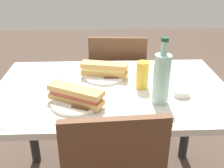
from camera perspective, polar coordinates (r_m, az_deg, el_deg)
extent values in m
cube|color=beige|center=(1.36, 0.00, -1.33)|extent=(1.17, 0.75, 0.03)
cylinder|color=#262628|center=(1.90, 15.77, -6.45)|extent=(0.06, 0.06, 0.70)
cylinder|color=#262628|center=(1.87, -16.88, -7.15)|extent=(0.06, 0.06, 0.70)
cube|color=brown|center=(1.01, 0.56, -16.92)|extent=(0.38, 0.05, 0.40)
cube|color=brown|center=(2.07, 1.20, 0.26)|extent=(0.43, 0.43, 0.02)
cube|color=brown|center=(1.81, 1.17, 3.72)|extent=(0.38, 0.06, 0.40)
cylinder|color=brown|center=(2.33, 5.65, -2.90)|extent=(0.04, 0.04, 0.43)
cylinder|color=brown|center=(2.34, -3.20, -2.77)|extent=(0.04, 0.04, 0.43)
cylinder|color=brown|center=(2.03, 6.20, -7.81)|extent=(0.04, 0.04, 0.43)
cylinder|color=brown|center=(2.03, -4.07, -7.64)|extent=(0.04, 0.04, 0.43)
cylinder|color=silver|center=(1.21, -7.61, -3.98)|extent=(0.22, 0.22, 0.01)
cube|color=tan|center=(1.20, -7.66, -3.15)|extent=(0.26, 0.19, 0.02)
cube|color=#B74C3D|center=(1.19, -7.72, -2.24)|extent=(0.24, 0.17, 0.02)
cube|color=tan|center=(1.18, -7.78, -1.32)|extent=(0.26, 0.19, 0.02)
cube|color=silver|center=(1.19, -10.65, -4.27)|extent=(0.10, 0.05, 0.00)
cube|color=#59331E|center=(1.15, -6.82, -5.07)|extent=(0.08, 0.04, 0.01)
cylinder|color=white|center=(1.46, -1.61, 1.69)|extent=(0.22, 0.22, 0.01)
cube|color=tan|center=(1.45, -1.62, 2.41)|extent=(0.26, 0.12, 0.02)
cube|color=#DBC66B|center=(1.44, -1.63, 3.19)|extent=(0.24, 0.11, 0.02)
cube|color=tan|center=(1.43, -1.64, 3.99)|extent=(0.26, 0.12, 0.02)
cube|color=silver|center=(1.41, -3.65, 1.19)|extent=(0.10, 0.01, 0.00)
cube|color=#59331E|center=(1.41, 0.00, 1.34)|extent=(0.08, 0.01, 0.01)
cylinder|color=#99C6B7|center=(1.19, 10.44, 0.92)|extent=(0.07, 0.07, 0.23)
cylinder|color=#99C6B7|center=(1.14, 11.02, 7.46)|extent=(0.03, 0.03, 0.06)
cylinder|color=#19472D|center=(1.12, 11.18, 9.28)|extent=(0.03, 0.03, 0.02)
cylinder|color=gold|center=(1.33, 6.47, 1.89)|extent=(0.06, 0.06, 0.14)
cylinder|color=silver|center=(1.31, 14.48, -1.80)|extent=(0.08, 0.08, 0.03)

